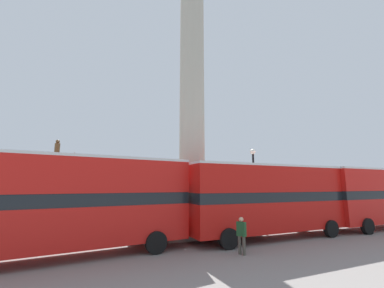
{
  "coord_description": "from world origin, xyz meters",
  "views": [
    {
      "loc": [
        -8.05,
        -16.61,
        3.05
      ],
      "look_at": [
        0.0,
        0.0,
        6.05
      ],
      "focal_mm": 24.0,
      "sensor_mm": 36.0,
      "label": 1
    }
  ],
  "objects_px": {
    "bus_c": "(60,201)",
    "equestrian_statue": "(53,203)",
    "pedestrian_near_lamp": "(241,234)",
    "street_lamp": "(254,186)",
    "bus_b": "(379,195)",
    "monument_column": "(192,141)",
    "bus_a": "(268,197)"
  },
  "relations": [
    {
      "from": "monument_column",
      "to": "bus_a",
      "type": "bearing_deg",
      "value": -57.75
    },
    {
      "from": "bus_b",
      "to": "bus_c",
      "type": "height_order",
      "value": "bus_c"
    },
    {
      "from": "bus_a",
      "to": "bus_c",
      "type": "distance_m",
      "value": 11.15
    },
    {
      "from": "pedestrian_near_lamp",
      "to": "bus_b",
      "type": "bearing_deg",
      "value": 76.55
    },
    {
      "from": "monument_column",
      "to": "equestrian_statue",
      "type": "bearing_deg",
      "value": 155.05
    },
    {
      "from": "monument_column",
      "to": "pedestrian_near_lamp",
      "type": "bearing_deg",
      "value": -96.52
    },
    {
      "from": "equestrian_statue",
      "to": "street_lamp",
      "type": "relative_size",
      "value": 1.12
    },
    {
      "from": "bus_c",
      "to": "equestrian_statue",
      "type": "xyz_separation_m",
      "value": [
        -0.56,
        8.12,
        -0.56
      ]
    },
    {
      "from": "bus_c",
      "to": "pedestrian_near_lamp",
      "type": "xyz_separation_m",
      "value": [
        7.5,
        -2.7,
        -1.5
      ]
    },
    {
      "from": "bus_c",
      "to": "pedestrian_near_lamp",
      "type": "height_order",
      "value": "bus_c"
    },
    {
      "from": "bus_b",
      "to": "equestrian_statue",
      "type": "distance_m",
      "value": 23.92
    },
    {
      "from": "bus_b",
      "to": "equestrian_statue",
      "type": "xyz_separation_m",
      "value": [
        -22.08,
        9.17,
        -0.51
      ]
    },
    {
      "from": "monument_column",
      "to": "bus_b",
      "type": "bearing_deg",
      "value": -20.91
    },
    {
      "from": "bus_c",
      "to": "pedestrian_near_lamp",
      "type": "relative_size",
      "value": 7.04
    },
    {
      "from": "bus_a",
      "to": "pedestrian_near_lamp",
      "type": "xyz_separation_m",
      "value": [
        -3.64,
        -2.17,
        -1.45
      ]
    },
    {
      "from": "monument_column",
      "to": "pedestrian_near_lamp",
      "type": "distance_m",
      "value": 8.63
    },
    {
      "from": "monument_column",
      "to": "equestrian_statue",
      "type": "relative_size",
      "value": 3.42
    },
    {
      "from": "bus_b",
      "to": "bus_c",
      "type": "xyz_separation_m",
      "value": [
        -21.52,
        1.05,
        0.05
      ]
    },
    {
      "from": "equestrian_statue",
      "to": "bus_c",
      "type": "bearing_deg",
      "value": -73.42
    },
    {
      "from": "street_lamp",
      "to": "pedestrian_near_lamp",
      "type": "xyz_separation_m",
      "value": [
        -4.57,
        -4.57,
        -2.12
      ]
    },
    {
      "from": "bus_b",
      "to": "street_lamp",
      "type": "xyz_separation_m",
      "value": [
        -9.46,
        2.91,
        0.66
      ]
    },
    {
      "from": "bus_a",
      "to": "bus_b",
      "type": "distance_m",
      "value": 10.4
    },
    {
      "from": "bus_b",
      "to": "street_lamp",
      "type": "distance_m",
      "value": 9.92
    },
    {
      "from": "equestrian_statue",
      "to": "street_lamp",
      "type": "bearing_deg",
      "value": -13.74
    },
    {
      "from": "bus_c",
      "to": "bus_b",
      "type": "bearing_deg",
      "value": -7.22
    },
    {
      "from": "pedestrian_near_lamp",
      "to": "bus_a",
      "type": "bearing_deg",
      "value": 100.68
    },
    {
      "from": "bus_c",
      "to": "street_lamp",
      "type": "bearing_deg",
      "value": 4.35
    },
    {
      "from": "bus_b",
      "to": "pedestrian_near_lamp",
      "type": "distance_m",
      "value": 14.2
    },
    {
      "from": "bus_a",
      "to": "bus_c",
      "type": "bearing_deg",
      "value": 178.86
    },
    {
      "from": "bus_a",
      "to": "bus_b",
      "type": "bearing_deg",
      "value": -1.26
    },
    {
      "from": "pedestrian_near_lamp",
      "to": "street_lamp",
      "type": "bearing_deg",
      "value": 114.84
    },
    {
      "from": "monument_column",
      "to": "bus_c",
      "type": "relative_size",
      "value": 1.88
    }
  ]
}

